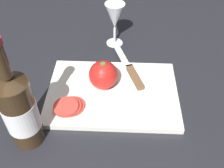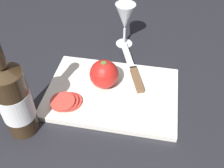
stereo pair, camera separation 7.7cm
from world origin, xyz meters
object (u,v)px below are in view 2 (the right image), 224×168
wine_glass (125,18)px  tomato_slice_stack_near (66,102)px  whole_tomato (104,74)px  knife (135,74)px  wine_bottle (14,100)px

wine_glass → tomato_slice_stack_near: size_ratio=1.86×
whole_tomato → tomato_slice_stack_near: size_ratio=1.02×
whole_tomato → wine_glass: bearing=-95.8°
wine_glass → whole_tomato: size_ratio=1.82×
knife → wine_bottle: bearing=111.5°
wine_bottle → knife: (-0.27, -0.24, -0.09)m
whole_tomato → knife: whole_tomato is taller
wine_bottle → tomato_slice_stack_near: size_ratio=3.63×
wine_bottle → whole_tomato: wine_bottle is taller
wine_bottle → tomato_slice_stack_near: bearing=-138.0°
knife → tomato_slice_stack_near: bearing=111.3°
knife → tomato_slice_stack_near: (0.18, 0.16, 0.01)m
wine_glass → knife: bearing=108.4°
knife → tomato_slice_stack_near: tomato_slice_stack_near is taller
wine_glass → knife: size_ratio=0.65×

